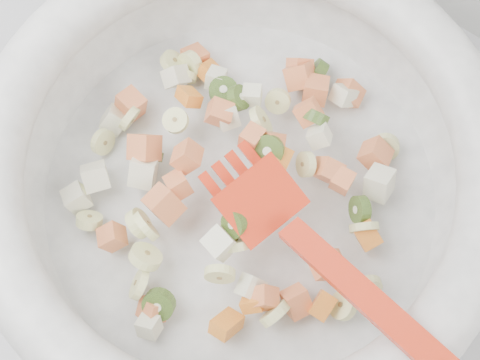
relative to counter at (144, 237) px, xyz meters
The scene contains 2 objects.
counter is the anchor object (origin of this frame).
mixing_bowl 0.55m from the counter, ahead, with size 0.47×0.44×0.15m.
Camera 1 is at (0.31, 1.27, 1.52)m, focal length 55.00 mm.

